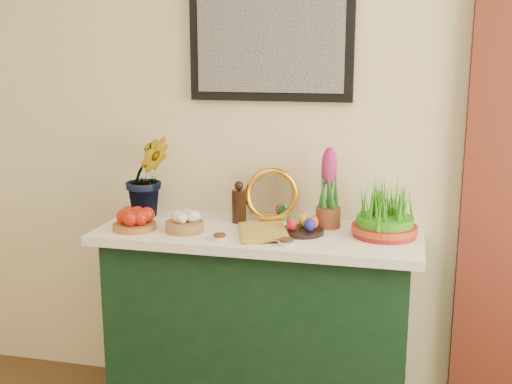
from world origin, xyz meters
TOP-DOWN VIEW (x-y plane):
  - sideboard at (-0.05, 2.00)m, footprint 1.30×0.45m
  - tablecloth at (-0.05, 2.00)m, footprint 1.40×0.55m
  - hyacinth_green at (-0.60, 2.12)m, footprint 0.33×0.32m
  - apple_bowl at (-0.58, 1.89)m, footprint 0.23×0.23m
  - garlic_basket at (-0.35, 1.91)m, footprint 0.21×0.21m
  - vinegar_cruet at (-0.16, 2.11)m, footprint 0.07×0.07m
  - mirror at (-0.02, 2.16)m, footprint 0.25×0.13m
  - book at (-0.10, 1.90)m, footprint 0.25×0.30m
  - spice_dish_left at (-0.17, 1.82)m, footprint 0.06×0.06m
  - spice_dish_right at (0.11, 1.81)m, footprint 0.07×0.07m
  - egg_plate at (0.14, 1.99)m, footprint 0.24×0.24m
  - hyacinth_pink at (0.24, 2.12)m, footprint 0.11×0.11m
  - wheatgrass_sabzeh at (0.49, 2.04)m, footprint 0.28×0.28m

SIDE VIEW (x-z plane):
  - sideboard at x=-0.05m, z-range 0.00..0.85m
  - tablecloth at x=-0.05m, z-range 0.85..0.89m
  - spice_dish_left at x=-0.17m, z-range 0.89..0.91m
  - spice_dish_right at x=0.11m, z-range 0.89..0.92m
  - book at x=-0.10m, z-range 0.89..0.93m
  - egg_plate at x=0.14m, z-range 0.88..0.96m
  - garlic_basket at x=-0.35m, z-range 0.88..0.97m
  - apple_bowl at x=-0.58m, z-range 0.88..0.98m
  - vinegar_cruet at x=-0.16m, z-range 0.88..1.07m
  - wheatgrass_sabzeh at x=0.49m, z-range 0.88..1.10m
  - mirror at x=-0.02m, z-range 0.89..1.13m
  - hyacinth_pink at x=0.24m, z-range 0.87..1.23m
  - hyacinth_green at x=-0.60m, z-range 0.89..1.39m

